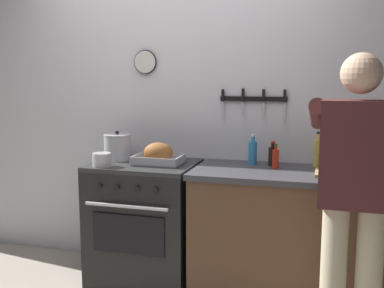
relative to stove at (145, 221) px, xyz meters
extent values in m
cube|color=silver|center=(0.22, 0.36, 0.85)|extent=(6.00, 0.10, 2.60)
cube|color=black|center=(0.76, 0.30, 0.92)|extent=(0.50, 0.02, 0.04)
cube|color=silver|center=(0.53, 0.29, 0.83)|extent=(0.02, 0.00, 0.14)
cube|color=black|center=(0.53, 0.29, 0.95)|extent=(0.02, 0.02, 0.09)
cube|color=silver|center=(0.69, 0.29, 0.85)|extent=(0.01, 0.00, 0.11)
cube|color=black|center=(0.69, 0.29, 0.95)|extent=(0.02, 0.02, 0.10)
cube|color=silver|center=(0.84, 0.29, 0.84)|extent=(0.02, 0.00, 0.12)
cube|color=black|center=(0.84, 0.29, 0.95)|extent=(0.02, 0.02, 0.09)
cube|color=silver|center=(0.99, 0.29, 0.82)|extent=(0.02, 0.00, 0.16)
cube|color=black|center=(0.99, 0.29, 0.95)|extent=(0.02, 0.02, 0.09)
cylinder|color=white|center=(-0.10, 0.29, 1.20)|extent=(0.17, 0.02, 0.17)
torus|color=black|center=(-0.10, 0.29, 1.20)|extent=(0.19, 0.02, 0.19)
cube|color=brown|center=(1.42, 0.00, -0.02)|extent=(2.00, 0.62, 0.86)
cube|color=#3D3D42|center=(1.42, 0.00, 0.43)|extent=(2.03, 0.65, 0.04)
cube|color=black|center=(0.00, 0.00, -0.02)|extent=(0.76, 0.62, 0.87)
cube|color=black|center=(0.00, -0.31, 0.00)|extent=(0.53, 0.01, 0.28)
cube|color=#2D2D2D|center=(0.00, 0.00, 0.43)|extent=(0.76, 0.62, 0.03)
cylinder|color=black|center=(-0.21, -0.32, 0.33)|extent=(0.04, 0.02, 0.04)
cylinder|color=black|center=(-0.08, -0.32, 0.33)|extent=(0.04, 0.02, 0.04)
cylinder|color=black|center=(0.08, -0.32, 0.33)|extent=(0.04, 0.02, 0.04)
cylinder|color=black|center=(0.21, -0.32, 0.33)|extent=(0.04, 0.02, 0.04)
cylinder|color=silver|center=(0.00, -0.34, 0.21)|extent=(0.61, 0.02, 0.02)
cylinder|color=#C6B793|center=(1.36, -0.64, -0.02)|extent=(0.14, 0.14, 0.86)
cylinder|color=#C6B793|center=(1.54, -0.64, -0.02)|extent=(0.14, 0.14, 0.86)
cube|color=#4C2323|center=(1.45, -0.64, 0.69)|extent=(0.38, 0.22, 0.56)
sphere|color=tan|center=(1.45, -0.64, 1.10)|extent=(0.21, 0.21, 0.21)
cylinder|color=#4C2323|center=(1.24, -0.39, 0.87)|extent=(0.09, 0.55, 0.22)
cube|color=#B7B7BC|center=(0.12, -0.02, 0.46)|extent=(0.34, 0.25, 0.01)
cube|color=#B7B7BC|center=(0.12, -0.14, 0.49)|extent=(0.34, 0.01, 0.05)
cube|color=#B7B7BC|center=(0.12, 0.11, 0.49)|extent=(0.34, 0.01, 0.05)
cube|color=#B7B7BC|center=(-0.05, -0.02, 0.49)|extent=(0.01, 0.25, 0.05)
cube|color=#B7B7BC|center=(0.29, -0.02, 0.49)|extent=(0.01, 0.25, 0.05)
ellipsoid|color=#935628|center=(0.12, -0.02, 0.54)|extent=(0.22, 0.16, 0.15)
cylinder|color=#B7B7BC|center=(-0.25, 0.07, 0.54)|extent=(0.21, 0.21, 0.19)
cylinder|color=#B2B2B7|center=(-0.25, 0.07, 0.64)|extent=(0.21, 0.21, 0.01)
sphere|color=black|center=(-0.25, 0.07, 0.66)|extent=(0.03, 0.03, 0.03)
cylinder|color=#B7B7BC|center=(-0.24, -0.22, 0.50)|extent=(0.13, 0.13, 0.10)
cube|color=tan|center=(1.41, -0.05, 0.46)|extent=(0.36, 0.24, 0.02)
cylinder|color=#338CCC|center=(0.79, 0.17, 0.53)|extent=(0.06, 0.06, 0.17)
cylinder|color=#338CCC|center=(0.79, 0.17, 0.64)|extent=(0.03, 0.03, 0.04)
cylinder|color=white|center=(0.79, 0.17, 0.66)|extent=(0.03, 0.03, 0.01)
cylinder|color=black|center=(0.93, 0.16, 0.52)|extent=(0.06, 0.06, 0.13)
cylinder|color=black|center=(0.93, 0.16, 0.60)|extent=(0.03, 0.03, 0.03)
cylinder|color=#B21919|center=(0.93, 0.16, 0.62)|extent=(0.03, 0.03, 0.01)
cylinder|color=red|center=(0.96, 0.07, 0.52)|extent=(0.05, 0.05, 0.13)
cylinder|color=red|center=(0.96, 0.07, 0.59)|extent=(0.02, 0.02, 0.03)
cylinder|color=#197219|center=(0.96, 0.07, 0.62)|extent=(0.02, 0.02, 0.01)
cylinder|color=#997F4C|center=(1.30, 0.04, 0.54)|extent=(0.06, 0.06, 0.18)
cylinder|color=#997F4C|center=(1.30, 0.04, 0.65)|extent=(0.03, 0.03, 0.04)
cylinder|color=black|center=(1.30, 0.04, 0.68)|extent=(0.03, 0.03, 0.01)
cylinder|color=gold|center=(1.25, 0.21, 0.55)|extent=(0.07, 0.07, 0.20)
cylinder|color=gold|center=(1.25, 0.21, 0.67)|extent=(0.03, 0.03, 0.04)
cylinder|color=black|center=(1.25, 0.21, 0.70)|extent=(0.03, 0.03, 0.01)
camera|label=1|loc=(1.28, -3.12, 1.09)|focal=42.71mm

